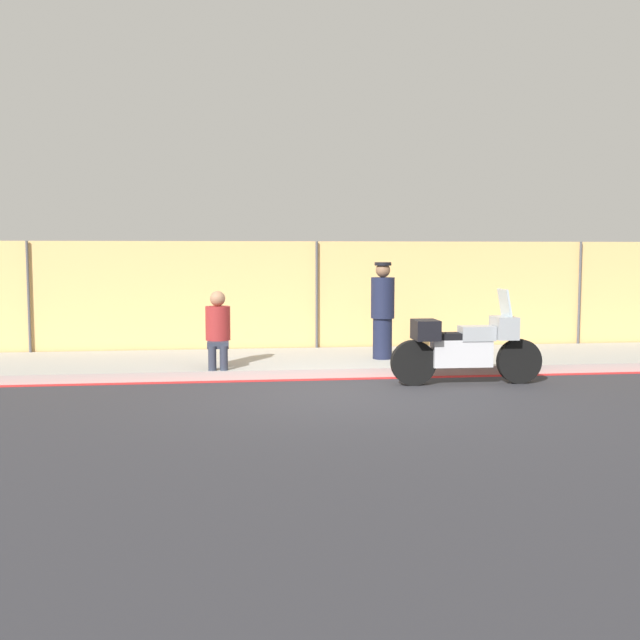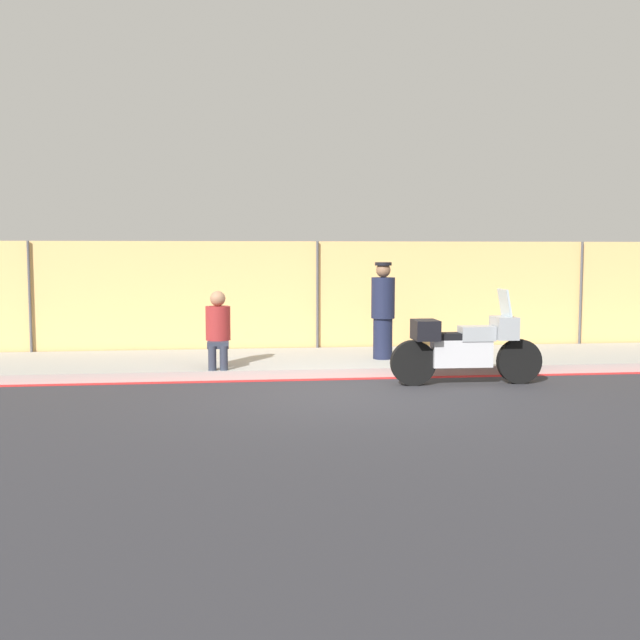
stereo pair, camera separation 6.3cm
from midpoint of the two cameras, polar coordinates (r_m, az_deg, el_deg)
ground_plane at (r=10.62m, az=2.24°, el=-5.65°), size 120.00×120.00×0.00m
sidewalk at (r=13.25m, az=0.33°, el=-3.17°), size 39.88×2.74×0.15m
curb_paint_stripe at (r=11.83m, az=1.25°, el=-4.52°), size 39.88×0.18×0.01m
storefront_fence at (r=14.58m, az=-0.42°, el=1.67°), size 37.89×0.17×2.21m
motorcycle at (r=11.50m, az=10.87°, el=-1.98°), size 2.33×0.52×1.45m
officer_standing at (r=13.02m, az=4.66°, el=0.77°), size 0.41×0.41×1.68m
person_seated_on_curb at (r=12.12m, az=-7.93°, el=-0.44°), size 0.40×0.65×1.23m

